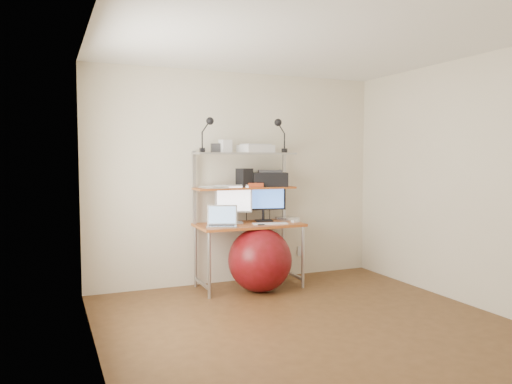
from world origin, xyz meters
TOP-DOWN VIEW (x-y plane):
  - room at (0.00, 0.00)m, footprint 3.60×3.60m
  - computer_desk at (0.00, 1.50)m, footprint 1.20×0.60m
  - wall_outlet at (0.85, 1.79)m, footprint 0.08×0.01m
  - monitor_silver at (-0.15, 1.54)m, footprint 0.42×0.19m
  - monitor_black at (0.24, 1.59)m, footprint 0.54×0.19m
  - laptop at (-0.35, 1.35)m, footprint 0.40×0.37m
  - keyboard at (0.21, 1.31)m, footprint 0.41×0.19m
  - mouse at (0.54, 1.34)m, footprint 0.10×0.08m
  - mac_mini at (0.54, 1.55)m, footprint 0.25×0.25m
  - phone at (0.08, 1.32)m, footprint 0.08×0.14m
  - printer at (0.33, 1.59)m, footprint 0.47×0.39m
  - nas_cube at (-0.00, 1.57)m, footprint 0.18×0.18m
  - red_box at (0.11, 1.52)m, footprint 0.20×0.15m
  - scanner at (0.13, 1.55)m, footprint 0.43×0.33m
  - box_white at (-0.25, 1.54)m, footprint 0.15×0.13m
  - box_grey at (-0.35, 1.58)m, footprint 0.12×0.12m
  - clip_lamp_left at (-0.47, 1.46)m, footprint 0.15×0.09m
  - clip_lamp_right at (0.40, 1.48)m, footprint 0.16×0.09m
  - exercise_ball at (0.05, 1.23)m, footprint 0.71×0.71m
  - paper_stack at (-0.37, 1.57)m, footprint 0.36×0.41m

SIDE VIEW (x-z plane):
  - wall_outlet at x=0.85m, z-range 0.24..0.36m
  - exercise_ball at x=0.05m, z-range 0.00..0.71m
  - phone at x=0.08m, z-range 0.74..0.75m
  - keyboard at x=0.21m, z-range 0.74..0.75m
  - mouse at x=0.54m, z-range 0.74..0.76m
  - mac_mini at x=0.54m, z-range 0.74..0.78m
  - laptop at x=-0.35m, z-range 0.64..0.93m
  - computer_desk at x=0.00m, z-range 0.17..1.74m
  - monitor_silver at x=-0.15m, z-range 0.76..1.23m
  - monitor_black at x=0.24m, z-range 0.74..1.28m
  - paper_stack at x=-0.37m, z-range 1.15..1.17m
  - red_box at x=0.11m, z-range 1.15..1.20m
  - printer at x=0.33m, z-range 1.14..1.34m
  - room at x=0.00m, z-range -0.55..3.05m
  - nas_cube at x=0.00m, z-range 1.15..1.37m
  - scanner at x=0.13m, z-range 1.55..1.65m
  - box_grey at x=-0.35m, z-range 1.55..1.65m
  - box_white at x=-0.25m, z-range 1.55..1.69m
  - clip_lamp_left at x=-0.47m, z-range 1.64..2.02m
  - clip_lamp_right at x=0.40m, z-range 1.64..2.03m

